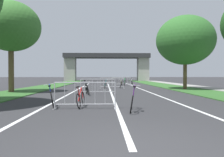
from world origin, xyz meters
TOP-DOWN VIEW (x-y plane):
  - ground_plane at (0.00, 0.00)m, footprint 300.00×300.00m
  - grass_verge_left at (-7.02, 22.20)m, footprint 3.29×54.28m
  - grass_verge_right at (7.02, 22.20)m, footprint 3.29×54.28m
  - sidewalk_path_right at (9.69, 22.20)m, footprint 2.05×54.28m
  - lane_stripe_center at (0.00, 15.70)m, footprint 0.14×31.40m
  - lane_stripe_right_lane at (2.96, 15.70)m, footprint 0.14×31.40m
  - lane_stripe_left_lane at (-2.96, 15.70)m, footprint 0.14×31.40m
  - overpass_bridge at (0.00, 44.86)m, footprint 18.87×3.63m
  - tree_left_cypress_far at (-7.62, 13.23)m, footprint 4.45×4.45m
  - tree_right_pine_far at (6.88, 16.08)m, footprint 5.27×5.27m
  - crowd_barrier_nearest at (-1.25, 4.82)m, footprint 2.41×0.46m
  - crowd_barrier_second at (-0.95, 11.38)m, footprint 2.43×0.57m
  - crowd_barrier_third at (0.24, 17.94)m, footprint 2.41×0.46m
  - crowd_barrier_fourth at (1.67, 24.50)m, footprint 2.43×0.56m
  - bicycle_red_0 at (-1.48, 5.36)m, footprint 0.48×1.60m
  - bicycle_blue_1 at (-2.67, 5.37)m, footprint 0.74×1.74m
  - bicycle_silver_2 at (1.12, 18.37)m, footprint 0.56×1.67m
  - bicycle_purple_3 at (0.53, 4.28)m, footprint 0.57×1.71m
  - bicycle_yellow_4 at (1.71, 24.99)m, footprint 0.52×1.66m
  - bicycle_white_5 at (3.11, 24.95)m, footprint 0.51×1.63m
  - bicycle_teal_6 at (-0.44, 17.43)m, footprint 0.49×1.65m
  - bicycle_black_7 at (-1.68, 10.90)m, footprint 0.53×1.67m
  - bicycle_green_8 at (1.99, 23.96)m, footprint 0.51×1.78m

SIDE VIEW (x-z plane):
  - ground_plane at x=0.00m, z-range 0.00..0.00m
  - lane_stripe_center at x=0.00m, z-range 0.00..0.01m
  - lane_stripe_right_lane at x=2.96m, z-range 0.00..0.01m
  - lane_stripe_left_lane at x=-2.96m, z-range 0.00..0.01m
  - grass_verge_left at x=-7.02m, z-range 0.00..0.05m
  - grass_verge_right at x=7.02m, z-range 0.00..0.05m
  - sidewalk_path_right at x=9.69m, z-range 0.00..0.08m
  - bicycle_yellow_4 at x=1.71m, z-range -0.08..0.77m
  - bicycle_red_0 at x=-1.48m, z-range -0.08..0.78m
  - bicycle_teal_6 at x=-0.44m, z-range -0.10..0.80m
  - bicycle_white_5 at x=3.11m, z-range -0.09..0.80m
  - bicycle_purple_3 at x=0.53m, z-range -0.12..0.85m
  - bicycle_black_7 at x=-1.68m, z-range -0.11..0.87m
  - bicycle_silver_2 at x=1.12m, z-range -0.10..0.87m
  - bicycle_blue_1 at x=-2.67m, z-range -0.10..0.87m
  - bicycle_green_8 at x=1.99m, z-range -0.12..0.90m
  - crowd_barrier_nearest at x=-1.25m, z-range 0.00..1.05m
  - crowd_barrier_second at x=-0.95m, z-range 0.00..1.05m
  - crowd_barrier_third at x=0.24m, z-range 0.00..1.05m
  - crowd_barrier_fourth at x=1.67m, z-range 0.00..1.05m
  - overpass_bridge at x=0.00m, z-range 1.12..7.18m
  - tree_right_pine_far at x=6.88m, z-range 1.13..7.87m
  - tree_left_cypress_far at x=-7.62m, z-range 1.55..8.47m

